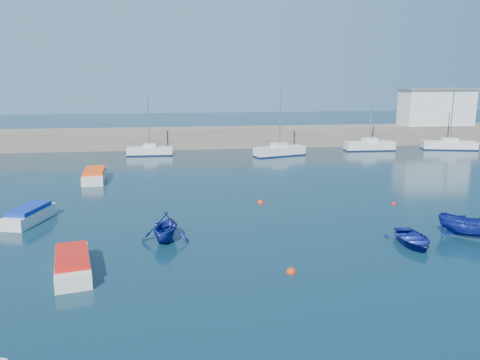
{
  "coord_description": "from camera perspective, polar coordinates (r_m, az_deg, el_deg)",
  "views": [
    {
      "loc": [
        -7.11,
        -18.0,
        9.42
      ],
      "look_at": [
        -2.48,
        17.15,
        1.6
      ],
      "focal_mm": 35.0,
      "sensor_mm": 36.0,
      "label": 1
    }
  ],
  "objects": [
    {
      "name": "ground",
      "position": [
        21.53,
        12.99,
        -13.86
      ],
      "size": [
        220.0,
        220.0,
        0.0
      ],
      "primitive_type": "plane",
      "color": "#0C2836",
      "rests_on": "ground"
    },
    {
      "name": "back_wall",
      "position": [
        64.9,
        -1.17,
        5.25
      ],
      "size": [
        96.0,
        4.5,
        2.6
      ],
      "primitive_type": "cube",
      "color": "#6F6455",
      "rests_on": "ground"
    },
    {
      "name": "harbor_office",
      "position": [
        74.11,
        22.8,
        8.14
      ],
      "size": [
        10.0,
        4.0,
        5.0
      ],
      "primitive_type": "cube",
      "color": "silver",
      "rests_on": "back_wall"
    },
    {
      "name": "sailboat_5",
      "position": [
        58.61,
        -10.93,
        3.52
      ],
      "size": [
        5.52,
        1.63,
        7.33
      ],
      "rotation": [
        0.0,
        0.0,
        1.56
      ],
      "color": "silver",
      "rests_on": "ground"
    },
    {
      "name": "sailboat_6",
      "position": [
        57.41,
        4.83,
        3.58
      ],
      "size": [
        6.62,
        3.65,
        8.45
      ],
      "rotation": [
        0.0,
        0.0,
        1.88
      ],
      "color": "silver",
      "rests_on": "ground"
    },
    {
      "name": "sailboat_7",
      "position": [
        63.76,
        15.49,
        4.09
      ],
      "size": [
        6.47,
        1.91,
        8.58
      ],
      "rotation": [
        0.0,
        0.0,
        1.55
      ],
      "color": "silver",
      "rests_on": "ground"
    },
    {
      "name": "sailboat_8",
      "position": [
        68.18,
        24.13,
        3.92
      ],
      "size": [
        7.1,
        3.5,
        8.96
      ],
      "rotation": [
        0.0,
        0.0,
        1.33
      ],
      "color": "silver",
      "rests_on": "ground"
    },
    {
      "name": "motorboat_0",
      "position": [
        24.66,
        -19.74,
        -9.58
      ],
      "size": [
        2.57,
        4.83,
        1.03
      ],
      "rotation": [
        0.0,
        0.0,
        0.22
      ],
      "color": "silver",
      "rests_on": "ground"
    },
    {
      "name": "motorboat_1",
      "position": [
        34.07,
        -24.29,
        -3.88
      ],
      "size": [
        2.59,
        4.55,
        1.06
      ],
      "rotation": [
        0.0,
        0.0,
        -0.27
      ],
      "color": "silver",
      "rests_on": "ground"
    },
    {
      "name": "motorboat_2",
      "position": [
        45.54,
        -17.29,
        0.59
      ],
      "size": [
        2.22,
        5.41,
        1.09
      ],
      "rotation": [
        0.0,
        0.0,
        0.07
      ],
      "color": "silver",
      "rests_on": "ground"
    },
    {
      "name": "dinghy_center",
      "position": [
        28.73,
        20.3,
        -6.75
      ],
      "size": [
        2.78,
        3.68,
        0.72
      ],
      "primitive_type": "imported",
      "rotation": [
        0.0,
        0.0,
        -0.09
      ],
      "color": "navy",
      "rests_on": "ground"
    },
    {
      "name": "dinghy_left",
      "position": [
        27.83,
        -9.1,
        -5.65
      ],
      "size": [
        3.39,
        3.74,
        1.71
      ],
      "primitive_type": "imported",
      "rotation": [
        0.0,
        0.0,
        -0.2
      ],
      "color": "navy",
      "rests_on": "ground"
    },
    {
      "name": "dinghy_right",
      "position": [
        31.16,
        26.3,
        -5.13
      ],
      "size": [
        3.73,
        3.37,
        1.42
      ],
      "primitive_type": "imported",
      "rotation": [
        0.0,
        0.0,
        0.9
      ],
      "color": "navy",
      "rests_on": "ground"
    },
    {
      "name": "buoy_0",
      "position": [
        23.62,
        6.26,
        -11.14
      ],
      "size": [
        0.5,
        0.5,
        0.5
      ],
      "primitive_type": "sphere",
      "color": "red",
      "rests_on": "ground"
    },
    {
      "name": "buoy_1",
      "position": [
        37.36,
        18.24,
        -2.81
      ],
      "size": [
        0.38,
        0.38,
        0.38
      ],
      "primitive_type": "sphere",
      "color": "red",
      "rests_on": "ground"
    },
    {
      "name": "buoy_3",
      "position": [
        35.87,
        2.53,
        -2.8
      ],
      "size": [
        0.49,
        0.49,
        0.49
      ],
      "primitive_type": "sphere",
      "color": "red",
      "rests_on": "ground"
    }
  ]
}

